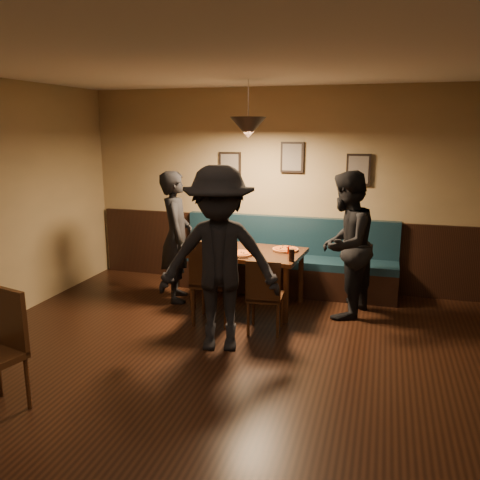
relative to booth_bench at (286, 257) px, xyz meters
The scene contains 23 objects.
floor 3.24m from the booth_bench, 90.00° to the right, with size 7.00×7.00×0.00m, color black.
ceiling 3.94m from the booth_bench, 90.00° to the right, with size 7.00×7.00×0.00m, color silver.
wall_back 0.95m from the booth_bench, 90.00° to the left, with size 6.00×6.00×0.00m, color #8C704F.
wainscot 0.27m from the booth_bench, 90.00° to the left, with size 5.88×0.06×1.00m, color black.
booth_bench is the anchor object (origin of this frame).
picture_left 1.52m from the booth_bench, 163.30° to the left, with size 0.32×0.04×0.42m, color black.
picture_center 1.38m from the booth_bench, 90.00° to the left, with size 0.32×0.04×0.42m, color black.
picture_right 1.52m from the booth_bench, 16.70° to the left, with size 0.32×0.04×0.42m, color black.
pendant_lamp 1.93m from the booth_bench, 115.78° to the right, with size 0.44×0.44×0.25m, color black.
dining_table 0.83m from the booth_bench, 115.78° to the right, with size 1.37×0.88×0.73m, color black.
chair_near_left 1.47m from the booth_bench, 114.09° to the right, with size 0.45×0.45×1.02m, color black, non-canonical shape.
chair_near_right 1.46m from the booth_bench, 88.14° to the right, with size 0.38×0.38×0.86m, color black, non-canonical shape.
diner_left 1.56m from the booth_bench, 150.73° to the right, with size 0.63×0.41×1.71m, color black.
diner_right 1.16m from the booth_bench, 39.93° to the right, with size 0.86×0.67×1.76m, color black.
diner_front 2.08m from the booth_bench, 98.75° to the right, with size 1.22×0.70×1.90m, color black.
pizza_a 1.02m from the booth_bench, 143.48° to the right, with size 0.37×0.37×0.04m, color gold.
pizza_b 1.07m from the booth_bench, 112.15° to the right, with size 0.32×0.32×0.04m, color orange.
pizza_c 0.66m from the booth_bench, 80.64° to the right, with size 0.33×0.33×0.04m, color gold.
soda_glass 1.14m from the booth_bench, 76.18° to the right, with size 0.07×0.07×0.14m, color black.
tabasco_bottle 0.81m from the booth_bench, 77.77° to the right, with size 0.03×0.03×0.11m, color #9F1805.
napkin_a 1.06m from the booth_bench, 150.90° to the right, with size 0.13×0.13×0.01m, color #1C6C2B.
napkin_b 1.43m from the booth_bench, 131.62° to the right, with size 0.14×0.14×0.01m, color #217F32.
cutlery_set 1.22m from the booth_bench, 108.99° to the right, with size 0.02×0.19×0.00m, color silver.
Camera 1 is at (1.24, -3.38, 2.25)m, focal length 37.13 mm.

